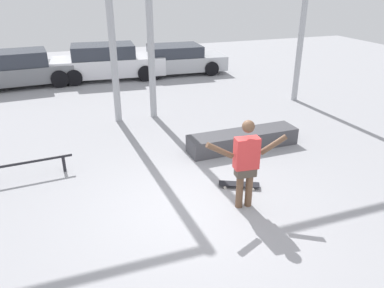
% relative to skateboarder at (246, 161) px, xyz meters
% --- Properties ---
extents(ground_plane, '(36.00, 36.00, 0.00)m').
position_rel_skateboarder_xyz_m(ground_plane, '(-0.88, 0.21, -0.95)').
color(ground_plane, '#9E9EA3').
extents(skateboarder, '(1.53, 0.26, 1.72)m').
position_rel_skateboarder_xyz_m(skateboarder, '(0.00, 0.00, 0.00)').
color(skateboarder, brown).
rests_on(skateboarder, ground_plane).
extents(skateboard, '(0.84, 0.55, 0.08)m').
position_rel_skateboarder_xyz_m(skateboard, '(0.24, 0.66, -0.89)').
color(skateboard, black).
rests_on(skateboard, ground_plane).
extents(grind_box, '(2.86, 0.72, 0.43)m').
position_rel_skateboarder_xyz_m(grind_box, '(1.20, 2.40, -0.74)').
color(grind_box, '#47474C').
rests_on(grind_box, ground_plane).
extents(grind_rail, '(2.15, 0.22, 0.40)m').
position_rel_skateboarder_xyz_m(grind_rail, '(-3.99, 2.54, -0.64)').
color(grind_rail, black).
rests_on(grind_rail, ground_plane).
extents(parked_car_grey, '(4.28, 2.14, 1.38)m').
position_rel_skateboarder_xyz_m(parked_car_grey, '(-4.35, 10.74, -0.29)').
color(parked_car_grey, slate).
rests_on(parked_car_grey, ground_plane).
extents(parked_car_white, '(4.72, 2.21, 1.44)m').
position_rel_skateboarder_xyz_m(parked_car_white, '(-0.96, 10.78, -0.26)').
color(parked_car_white, white).
rests_on(parked_car_white, ground_plane).
extents(parked_car_silver, '(4.18, 2.21, 1.24)m').
position_rel_skateboarder_xyz_m(parked_car_silver, '(2.14, 10.74, -0.34)').
color(parked_car_silver, '#B7BABF').
rests_on(parked_car_silver, ground_plane).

